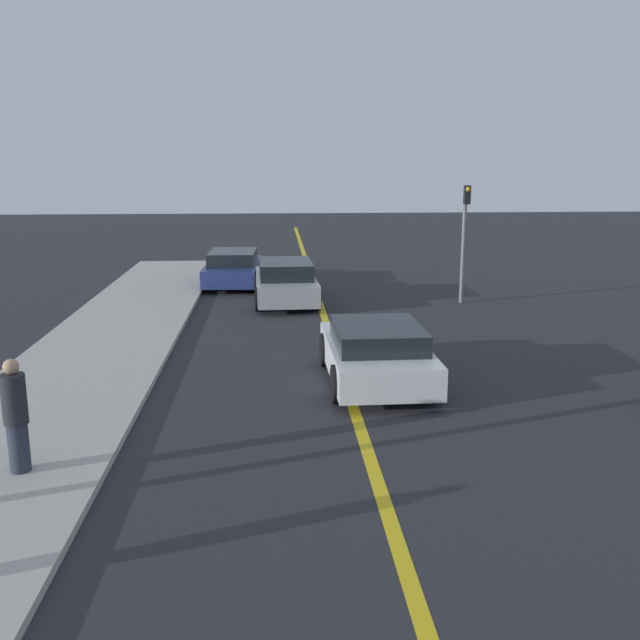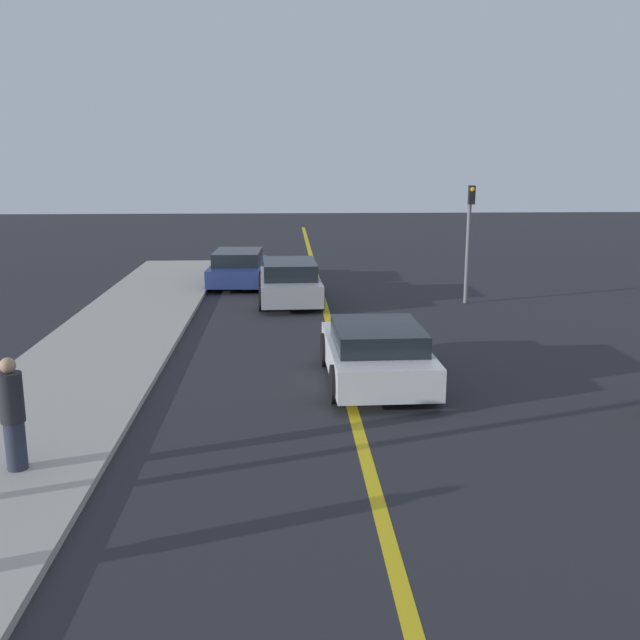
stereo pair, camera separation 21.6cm
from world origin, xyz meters
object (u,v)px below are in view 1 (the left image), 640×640
(car_ahead_center, at_px, (376,353))
(car_far_distant, at_px, (286,282))
(car_parked_left_lot, at_px, (233,268))
(traffic_light, at_px, (464,231))
(pedestrian_far_standing, at_px, (16,416))

(car_ahead_center, xyz_separation_m, car_far_distant, (-1.65, 8.22, 0.03))
(car_ahead_center, bearing_deg, car_parked_left_lot, 105.58)
(car_ahead_center, bearing_deg, traffic_light, 62.94)
(car_far_distant, xyz_separation_m, traffic_light, (5.41, -0.49, 1.59))
(pedestrian_far_standing, distance_m, traffic_light, 15.06)
(car_ahead_center, height_order, traffic_light, traffic_light)
(car_ahead_center, xyz_separation_m, car_parked_left_lot, (-3.44, 11.42, -0.00))
(pedestrian_far_standing, bearing_deg, car_ahead_center, 36.01)
(car_far_distant, relative_size, pedestrian_far_standing, 2.67)
(car_parked_left_lot, distance_m, pedestrian_far_standing, 15.61)
(car_far_distant, bearing_deg, traffic_light, -7.22)
(car_ahead_center, distance_m, car_far_distant, 8.39)
(car_ahead_center, relative_size, pedestrian_far_standing, 2.40)
(car_parked_left_lot, distance_m, traffic_light, 8.24)
(traffic_light, bearing_deg, car_parked_left_lot, 152.80)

